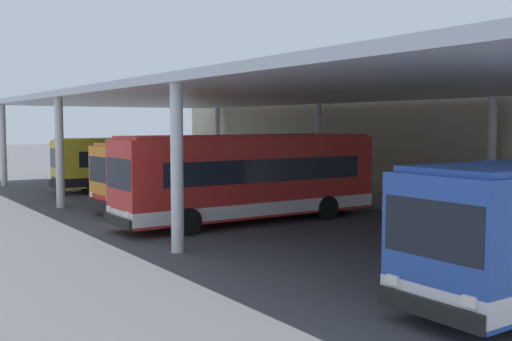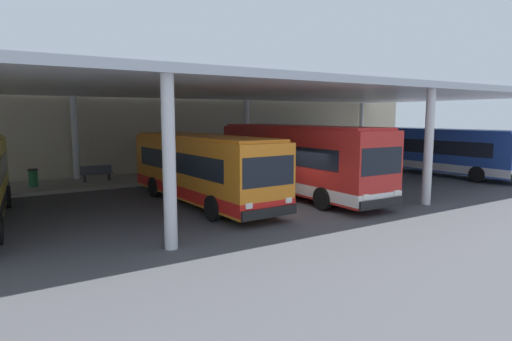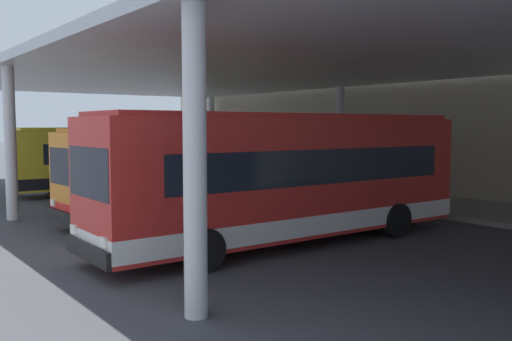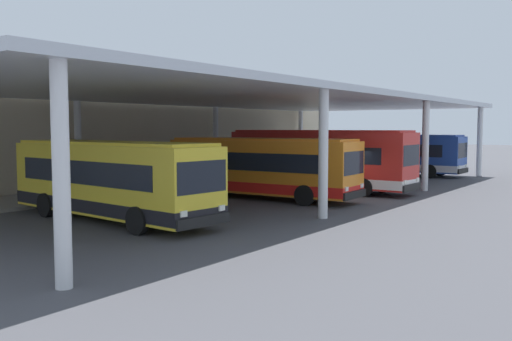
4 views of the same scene
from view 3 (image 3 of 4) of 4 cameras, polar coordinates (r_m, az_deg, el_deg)
The scene contains 9 objects.
ground_plane at distance 16.25m, azimuth -9.75°, elevation -7.00°, with size 200.00×200.00×0.00m, color #47474C.
platform_kerb at distance 23.92m, azimuth 16.18°, elevation -3.18°, with size 42.00×4.50×0.18m, color gray.
station_building_facade at distance 26.39m, azimuth 20.60°, elevation 5.10°, with size 48.00×1.60×7.23m, color #C1B293.
canopy_shelter at distance 19.18m, azimuth 5.06°, elevation 10.75°, with size 40.00×17.00×5.55m.
bus_nearest_bay at distance 28.23m, azimuth -13.22°, elevation 1.24°, with size 3.32×10.69×3.17m.
bus_second_bay at distance 19.70m, azimuth -4.71°, elevation -0.06°, with size 3.04×10.63×3.17m.
bus_middle_bay at distance 15.27m, azimuth 3.40°, elevation -0.70°, with size 2.78×11.34×3.57m.
bench_waiting at distance 27.41m, azimuth 7.33°, elevation -0.86°, with size 1.80×0.45×0.92m.
trash_bin at distance 29.74m, azimuth 2.31°, elevation -0.37°, with size 0.52×0.52×0.98m.
Camera 3 is at (14.18, -7.26, 3.25)m, focal length 39.10 mm.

